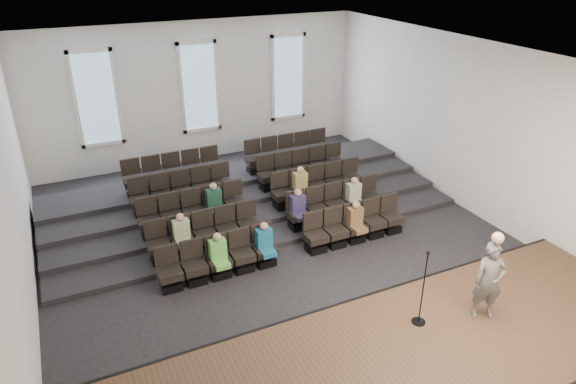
% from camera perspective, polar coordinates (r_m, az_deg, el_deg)
% --- Properties ---
extents(ground, '(14.00, 14.00, 0.00)m').
position_cam_1_polar(ground, '(13.85, -0.74, -6.02)').
color(ground, black).
rests_on(ground, ground).
extents(ceiling, '(12.00, 14.00, 0.02)m').
position_cam_1_polar(ceiling, '(11.97, -0.89, 14.76)').
color(ceiling, white).
rests_on(ceiling, ground).
extents(wall_back, '(12.00, 0.04, 5.00)m').
position_cam_1_polar(wall_back, '(18.99, -9.84, 10.84)').
color(wall_back, white).
rests_on(wall_back, ground).
extents(wall_front, '(12.00, 0.04, 5.00)m').
position_cam_1_polar(wall_front, '(7.78, 22.07, -14.77)').
color(wall_front, white).
rests_on(wall_front, ground).
extents(wall_left, '(0.04, 14.00, 5.00)m').
position_cam_1_polar(wall_left, '(11.79, -28.48, -1.63)').
color(wall_left, white).
rests_on(wall_left, ground).
extents(wall_right, '(0.04, 14.00, 5.00)m').
position_cam_1_polar(wall_right, '(16.01, 19.33, 6.91)').
color(wall_right, white).
rests_on(wall_right, ground).
extents(stage, '(11.80, 3.60, 0.50)m').
position_cam_1_polar(stage, '(10.26, 11.90, -18.45)').
color(stage, '#4A3320').
rests_on(stage, ground).
extents(stage_lip, '(11.80, 0.06, 0.52)m').
position_cam_1_polar(stage_lip, '(11.32, 6.50, -13.00)').
color(stage_lip, black).
rests_on(stage_lip, ground).
extents(risers, '(11.80, 4.80, 0.60)m').
position_cam_1_polar(risers, '(16.33, -5.40, -0.08)').
color(risers, black).
rests_on(risers, ground).
extents(seating_rows, '(6.80, 4.70, 1.67)m').
position_cam_1_polar(seating_rows, '(14.75, -3.26, -0.90)').
color(seating_rows, black).
rests_on(seating_rows, ground).
extents(windows, '(8.44, 0.10, 3.24)m').
position_cam_1_polar(windows, '(18.88, -9.82, 11.38)').
color(windows, white).
rests_on(windows, wall_back).
extents(audience, '(5.45, 2.64, 1.10)m').
position_cam_1_polar(audience, '(13.69, -1.33, -2.50)').
color(audience, '#66BF4C').
rests_on(audience, seating_rows).
extents(speaker, '(0.72, 0.61, 1.68)m').
position_cam_1_polar(speaker, '(10.99, 21.43, -9.18)').
color(speaker, '#595654').
rests_on(speaker, stage).
extents(mic_stand, '(0.28, 0.28, 1.68)m').
position_cam_1_polar(mic_stand, '(10.60, 14.58, -11.74)').
color(mic_stand, black).
rests_on(mic_stand, stage).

